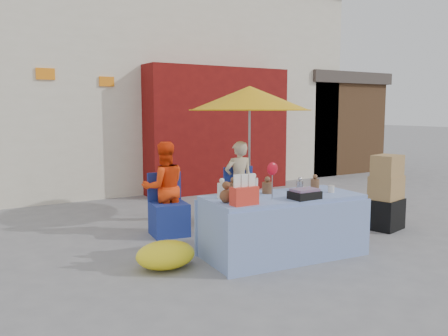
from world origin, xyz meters
TOP-DOWN VIEW (x-y plane):
  - ground at (0.00, 0.00)m, footprint 80.00×80.00m
  - backdrop at (0.52, 7.52)m, footprint 14.00×8.00m
  - market_table at (0.47, -0.11)m, footprint 1.97×1.06m
  - chair_left at (-0.27, 1.46)m, footprint 0.55×0.54m
  - chair_right at (0.98, 1.46)m, footprint 0.55×0.54m
  - vendor_orange at (-0.27, 1.59)m, footprint 0.69×0.58m
  - vendor_beige at (0.98, 1.59)m, footprint 0.50×0.36m
  - umbrella at (1.28, 1.74)m, footprint 1.90×1.90m
  - box_stack at (2.53, 0.09)m, footprint 0.57×0.50m
  - tarp_bundle at (-0.89, 0.21)m, footprint 0.81×0.73m

SIDE VIEW (x-z plane):
  - ground at x=0.00m, z-range 0.00..0.00m
  - tarp_bundle at x=-0.89m, z-range 0.00..0.30m
  - chair_left at x=-0.27m, z-range -0.17..0.68m
  - chair_right at x=0.98m, z-range -0.17..0.68m
  - market_table at x=0.47m, z-range -0.20..0.95m
  - box_stack at x=2.53m, z-range -0.04..1.04m
  - vendor_beige at x=0.98m, z-range 0.00..1.25m
  - vendor_orange at x=-0.27m, z-range 0.00..1.29m
  - umbrella at x=1.28m, z-range 0.85..2.94m
  - backdrop at x=0.52m, z-range -0.80..7.00m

